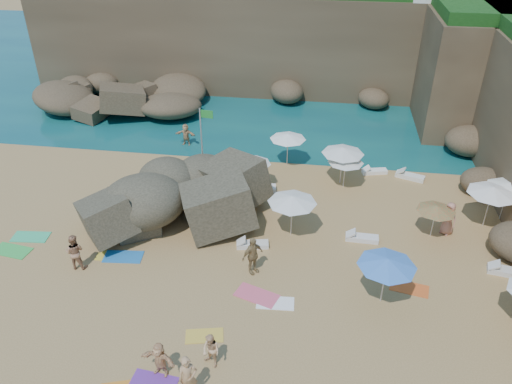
# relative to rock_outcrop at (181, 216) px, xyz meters

# --- Properties ---
(ground) EXTENTS (120.00, 120.00, 0.00)m
(ground) POSITION_rel_rock_outcrop_xyz_m (2.17, -3.10, 0.00)
(ground) COLOR tan
(ground) RESTS_ON ground
(seawater) EXTENTS (120.00, 120.00, 0.00)m
(seawater) POSITION_rel_rock_outcrop_xyz_m (2.17, 26.90, 0.00)
(seawater) COLOR #0C4751
(seawater) RESTS_ON ground
(cliff_back) EXTENTS (44.00, 8.00, 8.00)m
(cliff_back) POSITION_rel_rock_outcrop_xyz_m (4.17, 21.90, 4.00)
(cliff_back) COLOR brown
(cliff_back) RESTS_ON ground
(cliff_corner) EXTENTS (10.00, 12.00, 8.00)m
(cliff_corner) POSITION_rel_rock_outcrop_xyz_m (19.17, 16.90, 4.00)
(cliff_corner) COLOR brown
(cliff_corner) RESTS_ON ground
(rock_promontory) EXTENTS (12.00, 7.00, 2.00)m
(rock_promontory) POSITION_rel_rock_outcrop_xyz_m (-8.83, 12.90, 0.00)
(rock_promontory) COLOR brown
(rock_promontory) RESTS_ON ground
(marina_masts) EXTENTS (3.10, 0.10, 6.00)m
(marina_masts) POSITION_rel_rock_outcrop_xyz_m (-14.33, 26.90, 3.00)
(marina_masts) COLOR white
(marina_masts) RESTS_ON ground
(rock_outcrop) EXTENTS (8.38, 6.91, 2.97)m
(rock_outcrop) POSITION_rel_rock_outcrop_xyz_m (0.00, 0.00, 0.00)
(rock_outcrop) COLOR brown
(rock_outcrop) RESTS_ON ground
(flag_pole) EXTENTS (0.84, 0.14, 4.29)m
(flag_pole) POSITION_rel_rock_outcrop_xyz_m (0.24, 4.96, 2.74)
(flag_pole) COLOR silver
(flag_pole) RESTS_ON ground
(parasol_0) EXTENTS (2.50, 2.50, 2.37)m
(parasol_0) POSITION_rel_rock_outcrop_xyz_m (8.59, 4.91, 2.17)
(parasol_0) COLOR silver
(parasol_0) RESTS_ON ground
(parasol_1) EXTENTS (2.11, 2.11, 2.00)m
(parasol_1) POSITION_rel_rock_outcrop_xyz_m (3.48, 3.49, 1.83)
(parasol_1) COLOR silver
(parasol_1) RESTS_ON ground
(parasol_2) EXTENTS (2.29, 2.29, 2.16)m
(parasol_2) POSITION_rel_rock_outcrop_xyz_m (5.20, 6.74, 1.99)
(parasol_2) COLOR silver
(parasol_2) RESTS_ON ground
(parasol_3) EXTENTS (2.39, 2.39, 2.26)m
(parasol_3) POSITION_rel_rock_outcrop_xyz_m (17.16, 2.29, 2.07)
(parasol_3) COLOR silver
(parasol_3) RESTS_ON ground
(parasol_5) EXTENTS (2.09, 2.09, 1.98)m
(parasol_5) POSITION_rel_rock_outcrop_xyz_m (8.78, 4.43, 1.81)
(parasol_5) COLOR silver
(parasol_5) RESTS_ON ground
(parasol_6) EXTENTS (1.96, 1.96, 1.85)m
(parasol_6) POSITION_rel_rock_outcrop_xyz_m (13.21, 0.13, 1.70)
(parasol_6) COLOR silver
(parasol_6) RESTS_ON ground
(parasol_7) EXTENTS (2.53, 2.53, 2.39)m
(parasol_7) POSITION_rel_rock_outcrop_xyz_m (16.11, 1.48, 2.19)
(parasol_7) COLOR silver
(parasol_7) RESTS_ON ground
(parasol_9) EXTENTS (2.48, 2.48, 2.35)m
(parasol_9) POSITION_rel_rock_outcrop_xyz_m (6.09, -0.77, 2.15)
(parasol_9) COLOR silver
(parasol_9) RESTS_ON ground
(parasol_10) EXTENTS (2.49, 2.49, 2.35)m
(parasol_10) POSITION_rel_rock_outcrop_xyz_m (10.37, -5.02, 2.16)
(parasol_10) COLOR silver
(parasol_10) RESTS_ON ground
(lounger_0) EXTENTS (2.11, 0.94, 0.32)m
(lounger_0) POSITION_rel_rock_outcrop_xyz_m (3.84, 3.24, 0.16)
(lounger_0) COLOR white
(lounger_0) RESTS_ON ground
(lounger_1) EXTENTS (1.81, 1.12, 0.27)m
(lounger_1) POSITION_rel_rock_outcrop_xyz_m (12.85, 6.04, 0.13)
(lounger_1) COLOR silver
(lounger_1) RESTS_ON ground
(lounger_2) EXTENTS (1.62, 0.87, 0.24)m
(lounger_2) POSITION_rel_rock_outcrop_xyz_m (10.73, 6.39, 0.12)
(lounger_2) COLOR white
(lounger_2) RESTS_ON ground
(lounger_3) EXTENTS (1.66, 0.81, 0.25)m
(lounger_3) POSITION_rel_rock_outcrop_xyz_m (4.28, -2.06, 0.12)
(lounger_3) COLOR silver
(lounger_3) RESTS_ON ground
(lounger_4) EXTENTS (1.79, 0.88, 0.27)m
(lounger_4) POSITION_rel_rock_outcrop_xyz_m (16.28, -2.39, 0.13)
(lounger_4) COLOR silver
(lounger_4) RESTS_ON ground
(lounger_5) EXTENTS (1.66, 0.60, 0.26)m
(lounger_5) POSITION_rel_rock_outcrop_xyz_m (9.70, -0.73, 0.13)
(lounger_5) COLOR silver
(lounger_5) RESTS_ON ground
(towel_3) EXTENTS (1.92, 1.09, 0.03)m
(towel_3) POSITION_rel_rock_outcrop_xyz_m (-7.12, -2.93, 0.02)
(towel_3) COLOR #35BC79
(towel_3) RESTS_ON ground
(towel_4) EXTENTS (1.65, 0.86, 0.03)m
(towel_4) POSITION_rel_rock_outcrop_xyz_m (-2.32, -3.78, 0.01)
(towel_4) COLOR yellow
(towel_4) RESTS_ON ground
(towel_5) EXTENTS (1.67, 0.91, 0.03)m
(towel_5) POSITION_rel_rock_outcrop_xyz_m (5.85, -5.83, 0.01)
(towel_5) COLOR white
(towel_5) RESTS_ON ground
(towel_6) EXTENTS (1.78, 1.02, 0.03)m
(towel_6) POSITION_rel_rock_outcrop_xyz_m (1.92, -10.48, 0.02)
(towel_6) COLOR #6C2E97
(towel_6) RESTS_ON ground
(towel_8) EXTENTS (1.95, 1.11, 0.03)m
(towel_8) POSITION_rel_rock_outcrop_xyz_m (-1.82, -3.77, 0.02)
(towel_8) COLOR #2371BC
(towel_8) RESTS_ON ground
(towel_9) EXTENTS (2.10, 1.52, 0.03)m
(towel_9) POSITION_rel_rock_outcrop_xyz_m (4.99, -5.49, 0.02)
(towel_9) COLOR #E0576E
(towel_9) RESTS_ON ground
(towel_10) EXTENTS (1.82, 1.16, 0.03)m
(towel_10) POSITION_rel_rock_outcrop_xyz_m (11.70, -4.03, 0.01)
(towel_10) COLOR #DF5B23
(towel_10) RESTS_ON ground
(towel_11) EXTENTS (1.98, 1.18, 0.03)m
(towel_11) POSITION_rel_rock_outcrop_xyz_m (-7.44, -4.12, 0.02)
(towel_11) COLOR green
(towel_11) RESTS_ON ground
(towel_12) EXTENTS (1.64, 1.06, 0.03)m
(towel_12) POSITION_rel_rock_outcrop_xyz_m (3.24, -8.07, 0.01)
(towel_12) COLOR gold
(towel_12) RESTS_ON ground
(person_stand_1) EXTENTS (0.94, 0.77, 1.83)m
(person_stand_1) POSITION_rel_rock_outcrop_xyz_m (-3.65, -4.79, 0.91)
(person_stand_1) COLOR #AA7755
(person_stand_1) RESTS_ON ground
(person_stand_2) EXTENTS (1.10, 0.91, 1.59)m
(person_stand_2) POSITION_rel_rock_outcrop_xyz_m (3.87, 2.38, 0.80)
(person_stand_2) COLOR #DE977E
(person_stand_2) RESTS_ON ground
(person_stand_3) EXTENTS (1.12, 1.15, 1.93)m
(person_stand_3) POSITION_rel_rock_outcrop_xyz_m (4.57, -3.94, 0.97)
(person_stand_3) COLOR olive
(person_stand_3) RESTS_ON ground
(person_stand_4) EXTENTS (0.99, 0.96, 1.82)m
(person_stand_4) POSITION_rel_rock_outcrop_xyz_m (14.01, 0.52, 0.91)
(person_stand_4) COLOR tan
(person_stand_4) RESTS_ON ground
(person_stand_5) EXTENTS (1.45, 0.54, 1.53)m
(person_stand_5) POSITION_rel_rock_outcrop_xyz_m (-1.97, 8.61, 0.76)
(person_stand_5) COLOR tan
(person_stand_5) RESTS_ON ground
(person_lie_3) EXTENTS (1.71, 1.79, 0.40)m
(person_lie_3) POSITION_rel_rock_outcrop_xyz_m (2.09, -10.05, 0.20)
(person_lie_3) COLOR #DEA974
(person_lie_3) RESTS_ON ground
(person_lie_5) EXTENTS (1.40, 1.65, 0.57)m
(person_lie_5) POSITION_rel_rock_outcrop_xyz_m (3.85, -9.41, 0.28)
(person_lie_5) COLOR #E1B07F
(person_lie_5) RESTS_ON ground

